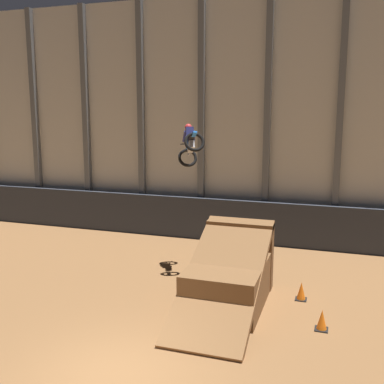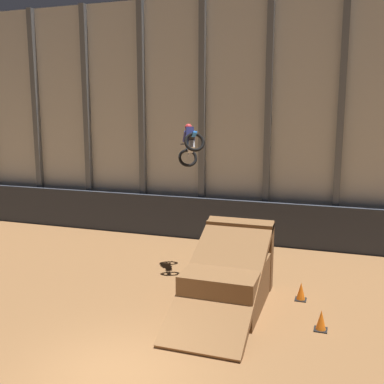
# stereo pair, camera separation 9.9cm
# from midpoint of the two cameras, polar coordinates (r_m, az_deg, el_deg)

# --- Properties ---
(ground_plane) EXTENTS (60.00, 60.00, 0.00)m
(ground_plane) POSITION_cam_midpoint_polar(r_m,az_deg,el_deg) (11.21, -9.87, -21.93)
(ground_plane) COLOR brown
(arena_back_wall) EXTENTS (32.00, 0.40, 11.06)m
(arena_back_wall) POSITION_cam_midpoint_polar(r_m,az_deg,el_deg) (20.74, 5.63, 9.03)
(arena_back_wall) COLOR beige
(arena_back_wall) RESTS_ON ground_plane
(lower_barrier) EXTENTS (31.36, 0.20, 1.97)m
(lower_barrier) POSITION_cam_midpoint_polar(r_m,az_deg,el_deg) (20.69, 4.99, -3.68)
(lower_barrier) COLOR #2D333D
(lower_barrier) RESTS_ON ground_plane
(dirt_ramp) EXTENTS (2.25, 5.11, 2.44)m
(dirt_ramp) POSITION_cam_midpoint_polar(r_m,az_deg,el_deg) (14.40, 4.99, -10.63)
(dirt_ramp) COLOR brown
(dirt_ramp) RESTS_ON ground_plane
(rider_bike_solo) EXTENTS (1.47, 1.82, 1.67)m
(rider_bike_solo) POSITION_cam_midpoint_polar(r_m,az_deg,el_deg) (16.43, -0.02, 6.07)
(rider_bike_solo) COLOR black
(traffic_cone_near_ramp) EXTENTS (0.36, 0.36, 0.58)m
(traffic_cone_near_ramp) POSITION_cam_midpoint_polar(r_m,az_deg,el_deg) (13.29, 16.29, -15.40)
(traffic_cone_near_ramp) COLOR black
(traffic_cone_near_ramp) RESTS_ON ground_plane
(traffic_cone_arena_edge) EXTENTS (0.36, 0.36, 0.58)m
(traffic_cone_arena_edge) POSITION_cam_midpoint_polar(r_m,az_deg,el_deg) (15.05, 13.86, -12.18)
(traffic_cone_arena_edge) COLOR black
(traffic_cone_arena_edge) RESTS_ON ground_plane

